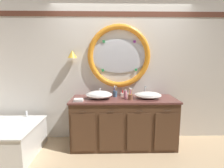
% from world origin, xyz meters
% --- Properties ---
extents(ground_plane, '(14.00, 14.00, 0.00)m').
position_xyz_m(ground_plane, '(0.00, 0.00, 0.00)').
color(ground_plane, tan).
extents(back_wall_assembly, '(6.40, 0.26, 2.60)m').
position_xyz_m(back_wall_assembly, '(-0.01, 0.58, 1.33)').
color(back_wall_assembly, silver).
rests_on(back_wall_assembly, ground_plane).
extents(vanity_counter, '(1.81, 0.66, 0.85)m').
position_xyz_m(vanity_counter, '(0.02, 0.24, 0.43)').
color(vanity_counter, brown).
rests_on(vanity_counter, ground_plane).
extents(sink_basin_left, '(0.45, 0.45, 0.14)m').
position_xyz_m(sink_basin_left, '(-0.40, 0.21, 0.92)').
color(sink_basin_left, white).
rests_on(sink_basin_left, vanity_counter).
extents(sink_basin_right, '(0.45, 0.45, 0.12)m').
position_xyz_m(sink_basin_right, '(0.44, 0.21, 0.91)').
color(sink_basin_right, white).
rests_on(sink_basin_right, vanity_counter).
extents(faucet_set_left, '(0.22, 0.13, 0.14)m').
position_xyz_m(faucet_set_left, '(-0.40, 0.47, 0.91)').
color(faucet_set_left, silver).
rests_on(faucet_set_left, vanity_counter).
extents(faucet_set_right, '(0.21, 0.12, 0.18)m').
position_xyz_m(faucet_set_right, '(0.44, 0.47, 0.92)').
color(faucet_set_right, silver).
rests_on(faucet_set_right, vanity_counter).
extents(toothbrush_holder_left, '(0.08, 0.08, 0.20)m').
position_xyz_m(toothbrush_holder_left, '(-0.12, 0.37, 0.91)').
color(toothbrush_holder_left, slate).
rests_on(toothbrush_holder_left, vanity_counter).
extents(toothbrush_holder_right, '(0.08, 0.08, 0.21)m').
position_xyz_m(toothbrush_holder_right, '(0.13, 0.14, 0.91)').
color(toothbrush_holder_right, '#996647').
rests_on(toothbrush_holder_right, vanity_counter).
extents(soap_dispenser, '(0.05, 0.06, 0.16)m').
position_xyz_m(soap_dispenser, '(0.05, 0.22, 0.93)').
color(soap_dispenser, pink).
rests_on(soap_dispenser, vanity_counter).
extents(folded_hand_towel, '(0.15, 0.12, 0.04)m').
position_xyz_m(folded_hand_towel, '(-0.72, 0.05, 0.88)').
color(folded_hand_towel, white).
rests_on(folded_hand_towel, vanity_counter).
extents(toiletry_basket, '(0.13, 0.09, 0.12)m').
position_xyz_m(toiletry_basket, '(0.05, 0.42, 0.89)').
color(toiletry_basket, beige).
rests_on(toiletry_basket, vanity_counter).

